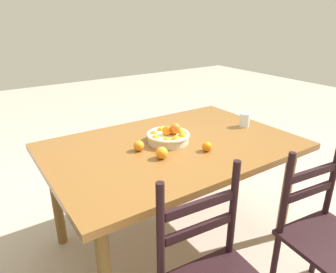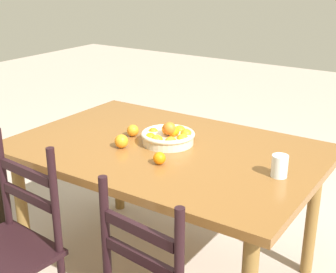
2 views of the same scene
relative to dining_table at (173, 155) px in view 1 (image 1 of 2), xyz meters
name	(u,v)px [view 1 (image 1 of 2)]	position (x,y,z in m)	size (l,w,h in m)	color
ground_plane	(173,238)	(0.00, 0.00, -0.69)	(12.00, 12.00, 0.00)	#B2A192
dining_table	(173,155)	(0.00, 0.00, 0.00)	(1.62, 1.09, 0.77)	brown
chair_near_window	(325,239)	(-0.37, 0.89, -0.25)	(0.47, 0.47, 0.94)	black
fruit_bowl	(169,136)	(0.01, -0.04, 0.12)	(0.29, 0.29, 0.14)	beige
orange_loose_0	(139,146)	(0.24, -0.03, 0.11)	(0.07, 0.07, 0.07)	orange
orange_loose_1	(162,153)	(0.18, 0.14, 0.12)	(0.07, 0.07, 0.07)	orange
orange_loose_2	(207,147)	(-0.11, 0.21, 0.11)	(0.06, 0.06, 0.06)	orange
drinking_glass	(245,120)	(-0.64, 0.03, 0.13)	(0.07, 0.07, 0.10)	silver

